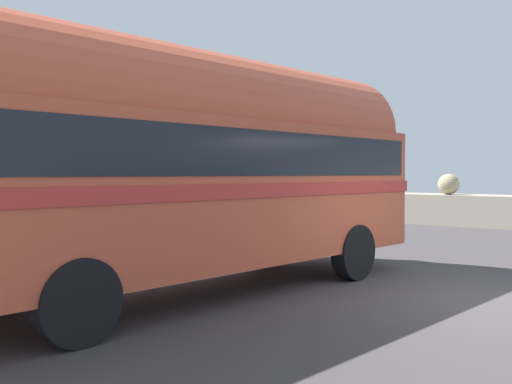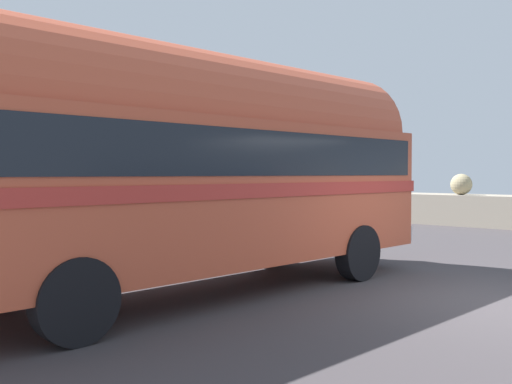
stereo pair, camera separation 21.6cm
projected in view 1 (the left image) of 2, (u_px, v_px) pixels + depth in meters
ground at (500, 303)px, 8.05m from camera, size 32.00×26.00×0.02m
vintage_coach at (197, 161)px, 8.58m from camera, size 2.97×8.72×3.70m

